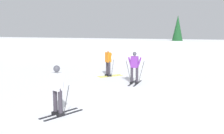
# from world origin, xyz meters

# --- Properties ---
(ground_plane) EXTENTS (120.00, 120.00, 0.00)m
(ground_plane) POSITION_xyz_m (0.00, 0.00, 0.00)
(ground_plane) COLOR white
(far_snow_ridge) EXTENTS (80.00, 6.08, 1.63)m
(far_snow_ridge) POSITION_xyz_m (0.00, 18.83, 0.82)
(far_snow_ridge) COLOR white
(far_snow_ridge) RESTS_ON ground
(skier_white) EXTENTS (1.01, 1.61, 1.71)m
(skier_white) POSITION_xyz_m (-3.59, -1.95, 0.92)
(skier_white) COLOR black
(skier_white) RESTS_ON ground
(skier_orange) EXTENTS (1.36, 1.43, 1.71)m
(skier_orange) POSITION_xyz_m (-4.18, 5.45, 0.92)
(skier_orange) COLOR gold
(skier_orange) RESTS_ON ground
(skier_purple) EXTENTS (1.00, 1.62, 1.71)m
(skier_purple) POSITION_xyz_m (-2.21, 3.78, 0.92)
(skier_purple) COLOR black
(skier_purple) RESTS_ON ground
(conifer_far_left) EXTENTS (1.48, 1.48, 4.21)m
(conifer_far_left) POSITION_xyz_m (-0.83, 18.02, 2.42)
(conifer_far_left) COLOR #513823
(conifer_far_left) RESTS_ON ground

